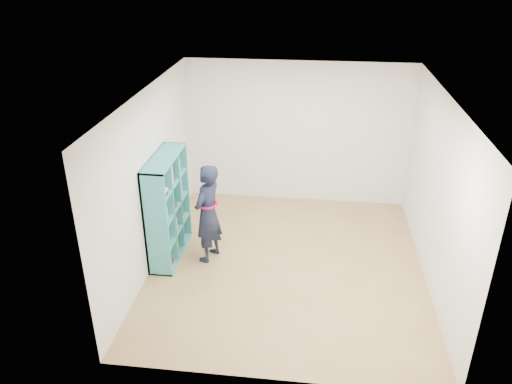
# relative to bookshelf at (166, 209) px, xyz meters

# --- Properties ---
(floor) EXTENTS (4.50, 4.50, 0.00)m
(floor) POSITION_rel_bookshelf_xyz_m (1.84, -0.09, -0.79)
(floor) COLOR #987345
(floor) RESTS_ON ground
(ceiling) EXTENTS (4.50, 4.50, 0.00)m
(ceiling) POSITION_rel_bookshelf_xyz_m (1.84, -0.09, 1.81)
(ceiling) COLOR white
(ceiling) RESTS_ON wall_back
(wall_left) EXTENTS (0.02, 4.50, 2.60)m
(wall_left) POSITION_rel_bookshelf_xyz_m (-0.16, -0.09, 0.51)
(wall_left) COLOR silver
(wall_left) RESTS_ON floor
(wall_right) EXTENTS (0.02, 4.50, 2.60)m
(wall_right) POSITION_rel_bookshelf_xyz_m (3.84, -0.09, 0.51)
(wall_right) COLOR silver
(wall_right) RESTS_ON floor
(wall_back) EXTENTS (4.00, 0.02, 2.60)m
(wall_back) POSITION_rel_bookshelf_xyz_m (1.84, 2.16, 0.51)
(wall_back) COLOR silver
(wall_back) RESTS_ON floor
(wall_front) EXTENTS (4.00, 0.02, 2.60)m
(wall_front) POSITION_rel_bookshelf_xyz_m (1.84, -2.34, 0.51)
(wall_front) COLOR silver
(wall_front) RESTS_ON floor
(bookshelf) EXTENTS (0.35, 1.22, 1.62)m
(bookshelf) POSITION_rel_bookshelf_xyz_m (0.00, 0.00, 0.00)
(bookshelf) COLOR teal
(bookshelf) RESTS_ON floor
(person) EXTENTS (0.53, 0.65, 1.54)m
(person) POSITION_rel_bookshelf_xyz_m (0.64, -0.03, -0.02)
(person) COLOR black
(person) RESTS_ON floor
(smartphone) EXTENTS (0.01, 0.11, 0.13)m
(smartphone) POSITION_rel_bookshelf_xyz_m (0.54, 0.09, 0.08)
(smartphone) COLOR silver
(smartphone) RESTS_ON person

